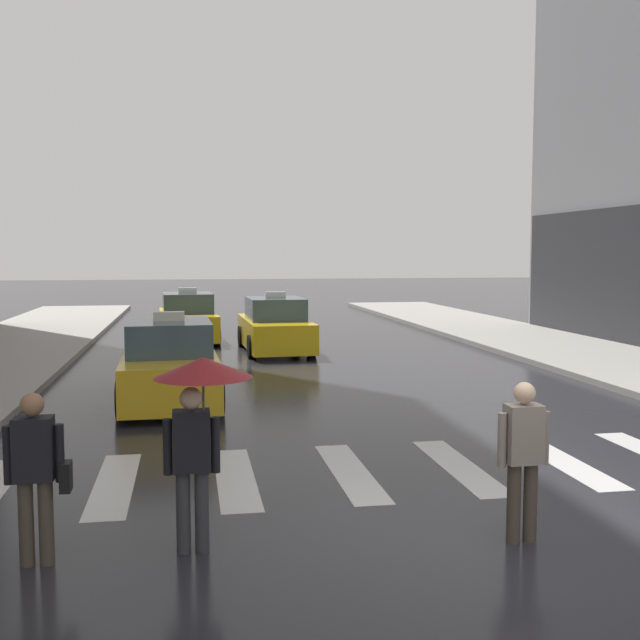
{
  "coord_description": "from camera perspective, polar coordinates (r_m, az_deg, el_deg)",
  "views": [
    {
      "loc": [
        -2.88,
        -6.73,
        2.94
      ],
      "look_at": [
        -0.31,
        8.0,
        1.62
      ],
      "focal_mm": 42.3,
      "sensor_mm": 36.0,
      "label": 1
    }
  ],
  "objects": [
    {
      "name": "taxi_third",
      "position": [
        25.66,
        -9.98,
        0.03
      ],
      "size": [
        2.09,
        4.61,
        1.8
      ],
      "color": "yellow",
      "rests_on": "ground"
    },
    {
      "name": "ground_plane",
      "position": [
        7.89,
        12.88,
        -16.96
      ],
      "size": [
        160.0,
        160.0,
        0.0
      ],
      "primitive_type": "plane",
      "color": "#26262B"
    },
    {
      "name": "taxi_second",
      "position": [
        22.62,
        -3.43,
        -0.57
      ],
      "size": [
        2.04,
        4.59,
        1.8
      ],
      "color": "yellow",
      "rests_on": "ground"
    },
    {
      "name": "taxi_lead",
      "position": [
        15.25,
        -11.3,
        -3.39
      ],
      "size": [
        2.03,
        4.59,
        1.8
      ],
      "color": "gold",
      "rests_on": "ground"
    },
    {
      "name": "pedestrian_with_handbag",
      "position": [
        7.67,
        -20.69,
        -10.45
      ],
      "size": [
        0.6,
        0.24,
        1.65
      ],
      "color": "#473D33",
      "rests_on": "ground"
    },
    {
      "name": "pedestrian_plain_coat",
      "position": [
        8.02,
        15.12,
        -9.58
      ],
      "size": [
        0.55,
        0.24,
        1.65
      ],
      "color": "#473D33",
      "rests_on": "ground"
    },
    {
      "name": "pedestrian_with_umbrella",
      "position": [
        7.45,
        -9.14,
        -6.03
      ],
      "size": [
        0.96,
        0.96,
        1.94
      ],
      "color": "#333338",
      "rests_on": "ground"
    },
    {
      "name": "crosswalk_markings",
      "position": [
        10.56,
        6.46,
        -11.12
      ],
      "size": [
        11.3,
        2.8,
        0.01
      ],
      "color": "silver",
      "rests_on": "ground"
    }
  ]
}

